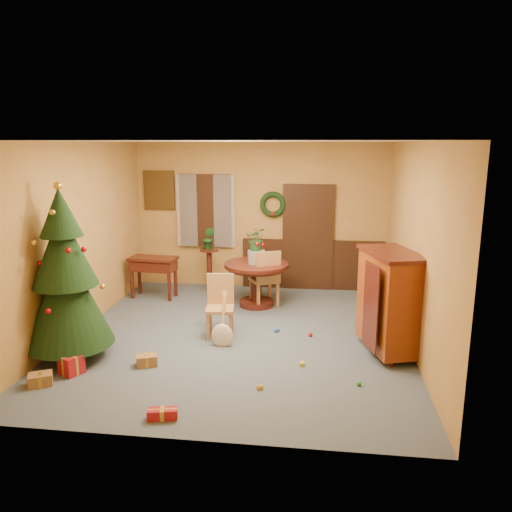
% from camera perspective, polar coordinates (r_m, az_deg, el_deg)
% --- Properties ---
extents(room_envelope, '(5.50, 5.50, 5.50)m').
position_cam_1_polar(room_envelope, '(9.95, 1.68, 2.60)').
color(room_envelope, '#33404B').
rests_on(room_envelope, ground).
extents(dining_table, '(1.15, 1.15, 0.79)m').
position_cam_1_polar(dining_table, '(8.92, 0.05, -2.31)').
color(dining_table, black).
rests_on(dining_table, floor).
extents(urn, '(0.31, 0.31, 0.23)m').
position_cam_1_polar(urn, '(8.83, 0.05, -0.10)').
color(urn, slate).
rests_on(urn, dining_table).
extents(centerpiece_plant, '(0.38, 0.33, 0.42)m').
position_cam_1_polar(centerpiece_plant, '(8.76, 0.05, 1.97)').
color(centerpiece_plant, '#1E4C23').
rests_on(centerpiece_plant, urn).
extents(chair_near, '(0.45, 0.45, 0.94)m').
position_cam_1_polar(chair_near, '(7.61, -4.11, -5.40)').
color(chair_near, '#AB8244').
rests_on(chair_near, floor).
extents(chair_far, '(0.61, 0.61, 1.04)m').
position_cam_1_polar(chair_far, '(8.84, 1.15, -2.41)').
color(chair_far, '#AB8244').
rests_on(chair_far, floor).
extents(guitar, '(0.40, 0.54, 0.74)m').
position_cam_1_polar(guitar, '(7.24, -3.90, -7.45)').
color(guitar, beige).
rests_on(guitar, floor).
extents(plant_stand, '(0.35, 0.35, 0.89)m').
position_cam_1_polar(plant_stand, '(9.65, -5.34, -1.18)').
color(plant_stand, black).
rests_on(plant_stand, floor).
extents(stand_plant, '(0.25, 0.21, 0.43)m').
position_cam_1_polar(stand_plant, '(9.53, -5.41, 2.04)').
color(stand_plant, '#19471E').
rests_on(stand_plant, plant_stand).
extents(christmas_tree, '(1.16, 1.16, 2.40)m').
position_cam_1_polar(christmas_tree, '(7.06, -20.93, -2.32)').
color(christmas_tree, '#382111').
rests_on(christmas_tree, floor).
extents(writing_desk, '(0.92, 0.52, 0.78)m').
position_cam_1_polar(writing_desk, '(9.60, -11.65, -1.26)').
color(writing_desk, black).
rests_on(writing_desk, floor).
extents(sideboard, '(0.90, 1.26, 1.45)m').
position_cam_1_polar(sideboard, '(7.12, 15.02, -4.81)').
color(sideboard, '#5C1E0A').
rests_on(sideboard, floor).
extents(gift_a, '(0.33, 0.30, 0.15)m').
position_cam_1_polar(gift_a, '(6.76, -23.42, -12.82)').
color(gift_a, brown).
rests_on(gift_a, floor).
extents(gift_b, '(0.33, 0.33, 0.25)m').
position_cam_1_polar(gift_b, '(6.91, -20.36, -11.53)').
color(gift_b, maroon).
rests_on(gift_b, floor).
extents(gift_c, '(0.31, 0.27, 0.15)m').
position_cam_1_polar(gift_c, '(6.89, -12.37, -11.56)').
color(gift_c, brown).
rests_on(gift_c, floor).
extents(gift_d, '(0.34, 0.20, 0.11)m').
position_cam_1_polar(gift_d, '(5.67, -10.64, -17.30)').
color(gift_d, maroon).
rests_on(gift_d, floor).
extents(toy_a, '(0.09, 0.09, 0.05)m').
position_cam_1_polar(toy_a, '(7.85, 2.37, -8.53)').
color(toy_a, '#285FAD').
rests_on(toy_a, floor).
extents(toy_b, '(0.06, 0.06, 0.06)m').
position_cam_1_polar(toy_b, '(6.36, 11.65, -14.08)').
color(toy_b, green).
rests_on(toy_b, floor).
extents(toy_c, '(0.06, 0.09, 0.05)m').
position_cam_1_polar(toy_c, '(6.77, 5.28, -12.18)').
color(toy_c, gold).
rests_on(toy_c, floor).
extents(toy_d, '(0.06, 0.06, 0.06)m').
position_cam_1_polar(toy_d, '(7.71, 6.25, -8.94)').
color(toy_d, '#B10B0E').
rests_on(toy_d, floor).
extents(toy_e, '(0.09, 0.08, 0.05)m').
position_cam_1_polar(toy_e, '(6.16, 0.42, -14.77)').
color(toy_e, gold).
rests_on(toy_e, floor).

